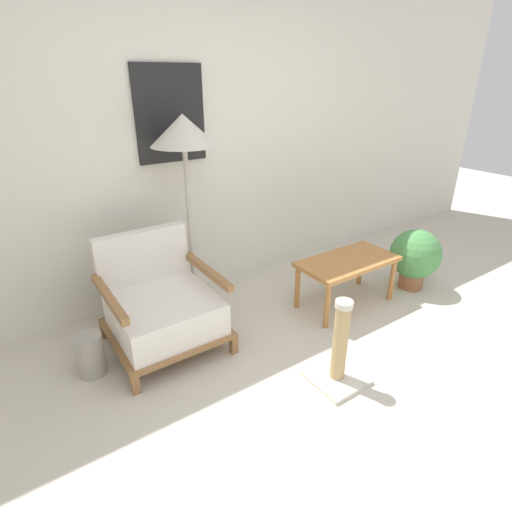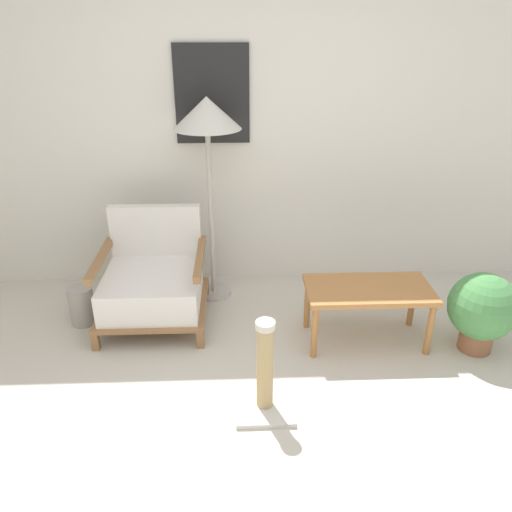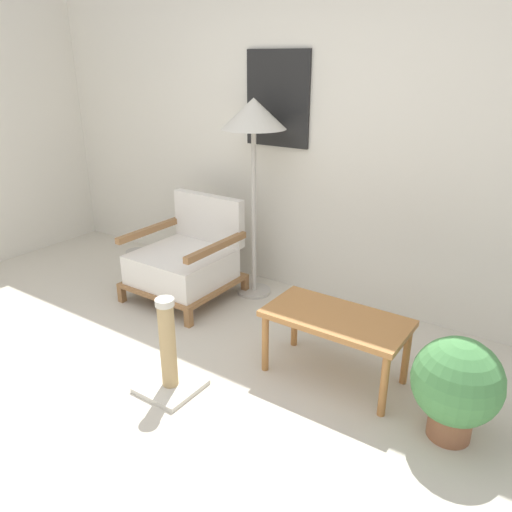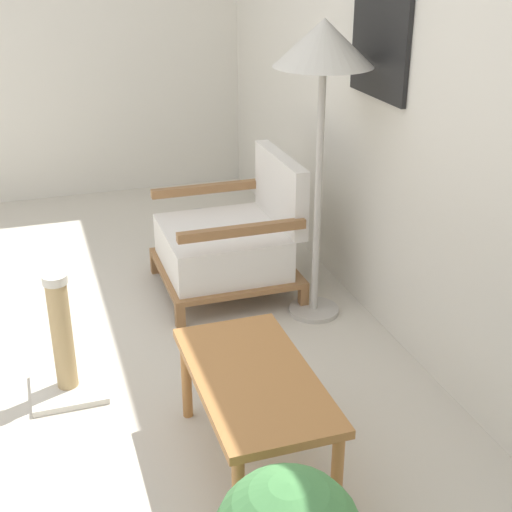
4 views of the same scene
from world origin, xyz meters
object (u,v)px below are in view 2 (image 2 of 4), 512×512
at_px(floor_lamp, 207,123).
at_px(vase, 82,305).
at_px(coffee_table, 368,295).
at_px(scratching_post, 265,381).
at_px(armchair, 153,282).
at_px(potted_plant, 482,309).

relative_size(floor_lamp, vase, 5.38).
bearing_deg(coffee_table, scratching_post, -138.20).
distance_m(armchair, coffee_table, 1.55).
bearing_deg(vase, armchair, 4.58).
distance_m(potted_plant, scratching_post, 1.57).
relative_size(floor_lamp, coffee_table, 1.85).
distance_m(armchair, vase, 0.56).
relative_size(floor_lamp, scratching_post, 2.65).
relative_size(armchair, scratching_post, 1.33).
height_order(floor_lamp, potted_plant, floor_lamp).
xyz_separation_m(potted_plant, scratching_post, (-1.48, -0.53, -0.12)).
height_order(armchair, scratching_post, armchair).
bearing_deg(coffee_table, potted_plant, -10.55).
relative_size(armchair, vase, 2.71).
xyz_separation_m(armchair, vase, (-0.53, -0.04, -0.17)).
xyz_separation_m(floor_lamp, potted_plant, (1.82, -0.84, -1.07)).
distance_m(armchair, floor_lamp, 1.21).
distance_m(armchair, scratching_post, 1.28).
xyz_separation_m(armchair, scratching_post, (0.77, -1.01, -0.11)).
height_order(coffee_table, scratching_post, scratching_post).
relative_size(armchair, floor_lamp, 0.50).
height_order(coffee_table, potted_plant, potted_plant).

